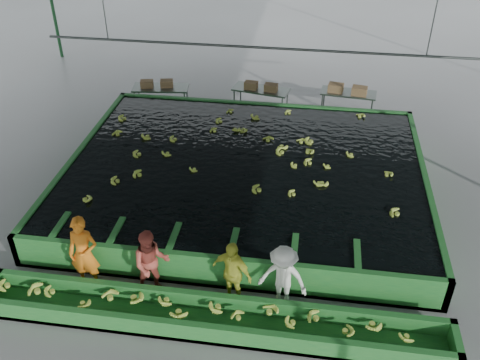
# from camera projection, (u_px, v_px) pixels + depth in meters

# --- Properties ---
(ground) EXTENTS (80.00, 80.00, 0.00)m
(ground) POSITION_uv_depth(u_px,v_px,m) (237.00, 221.00, 14.26)
(ground) COLOR gray
(ground) RESTS_ON ground
(shed_roof) EXTENTS (20.00, 22.00, 0.04)m
(shed_roof) POSITION_uv_depth(u_px,v_px,m) (237.00, 39.00, 11.47)
(shed_roof) COLOR gray
(shed_roof) RESTS_ON shed_posts
(shed_posts) EXTENTS (20.00, 22.00, 5.00)m
(shed_posts) POSITION_uv_depth(u_px,v_px,m) (237.00, 140.00, 12.87)
(shed_posts) COLOR #20532A
(shed_posts) RESTS_ON ground
(flotation_tank) EXTENTS (10.00, 8.00, 0.90)m
(flotation_tank) POSITION_uv_depth(u_px,v_px,m) (245.00, 177.00, 15.24)
(flotation_tank) COLOR #256F2B
(flotation_tank) RESTS_ON ground
(tank_water) EXTENTS (9.70, 7.70, 0.00)m
(tank_water) POSITION_uv_depth(u_px,v_px,m) (245.00, 165.00, 15.02)
(tank_water) COLOR black
(tank_water) RESTS_ON flotation_tank
(sorting_trough) EXTENTS (10.00, 1.00, 0.50)m
(sorting_trough) POSITION_uv_depth(u_px,v_px,m) (211.00, 318.00, 11.17)
(sorting_trough) COLOR #256F2B
(sorting_trough) RESTS_ON ground
(cableway_rail) EXTENTS (0.08, 0.08, 14.00)m
(cableway_rail) POSITION_uv_depth(u_px,v_px,m) (261.00, 48.00, 16.69)
(cableway_rail) COLOR #59605B
(cableway_rail) RESTS_ON shed_roof
(rail_hanger_left) EXTENTS (0.04, 0.04, 2.00)m
(rail_hanger_left) POSITION_uv_depth(u_px,v_px,m) (104.00, 8.00, 16.75)
(rail_hanger_left) COLOR #59605B
(rail_hanger_left) RESTS_ON shed_roof
(rail_hanger_right) EXTENTS (0.04, 0.04, 2.00)m
(rail_hanger_right) POSITION_uv_depth(u_px,v_px,m) (433.00, 23.00, 15.52)
(rail_hanger_right) COLOR #59605B
(rail_hanger_right) RESTS_ON shed_roof
(worker_a) EXTENTS (0.70, 0.48, 1.88)m
(worker_a) POSITION_uv_depth(u_px,v_px,m) (84.00, 253.00, 11.81)
(worker_a) COLOR orange
(worker_a) RESTS_ON ground
(worker_b) EXTENTS (1.01, 0.90, 1.70)m
(worker_b) POSITION_uv_depth(u_px,v_px,m) (151.00, 263.00, 11.67)
(worker_b) COLOR #B0483A
(worker_b) RESTS_ON ground
(worker_c) EXTENTS (1.05, 0.76, 1.65)m
(worker_c) POSITION_uv_depth(u_px,v_px,m) (232.00, 273.00, 11.47)
(worker_c) COLOR gold
(worker_c) RESTS_ON ground
(worker_d) EXTENTS (1.15, 0.78, 1.64)m
(worker_d) POSITION_uv_depth(u_px,v_px,m) (283.00, 278.00, 11.33)
(worker_d) COLOR white
(worker_d) RESTS_ON ground
(packing_table_left) EXTENTS (2.07, 1.03, 0.91)m
(packing_table_left) POSITION_uv_depth(u_px,v_px,m) (162.00, 98.00, 19.53)
(packing_table_left) COLOR #59605B
(packing_table_left) RESTS_ON ground
(packing_table_mid) EXTENTS (2.12, 1.17, 0.91)m
(packing_table_mid) POSITION_uv_depth(u_px,v_px,m) (261.00, 100.00, 19.40)
(packing_table_mid) COLOR #59605B
(packing_table_mid) RESTS_ON ground
(packing_table_right) EXTENTS (2.01, 0.98, 0.88)m
(packing_table_right) POSITION_uv_depth(u_px,v_px,m) (347.00, 103.00, 19.22)
(packing_table_right) COLOR #59605B
(packing_table_right) RESTS_ON ground
(box_stack_left) EXTENTS (1.20, 0.55, 0.25)m
(box_stack_left) POSITION_uv_depth(u_px,v_px,m) (157.00, 87.00, 19.29)
(box_stack_left) COLOR brown
(box_stack_left) RESTS_ON packing_table_left
(box_stack_mid) EXTENTS (1.22, 0.48, 0.26)m
(box_stack_mid) POSITION_uv_depth(u_px,v_px,m) (261.00, 90.00, 19.07)
(box_stack_mid) COLOR brown
(box_stack_mid) RESTS_ON packing_table_mid
(box_stack_right) EXTENTS (1.40, 0.60, 0.29)m
(box_stack_right) POSITION_uv_depth(u_px,v_px,m) (347.00, 93.00, 18.90)
(box_stack_right) COLOR brown
(box_stack_right) RESTS_ON packing_table_right
(floating_bananas) EXTENTS (8.83, 6.02, 0.12)m
(floating_bananas) POSITION_uv_depth(u_px,v_px,m) (249.00, 150.00, 15.68)
(floating_bananas) COLOR #B0CC42
(floating_bananas) RESTS_ON tank_water
(trough_bananas) EXTENTS (9.27, 0.62, 0.12)m
(trough_bananas) POSITION_uv_depth(u_px,v_px,m) (211.00, 313.00, 11.09)
(trough_bananas) COLOR #B0CC42
(trough_bananas) RESTS_ON sorting_trough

